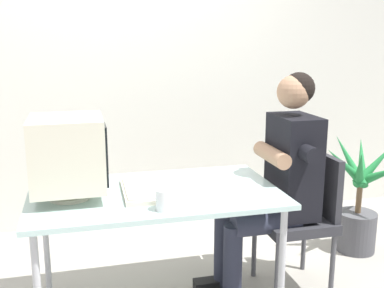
# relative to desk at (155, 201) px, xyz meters

# --- Properties ---
(wall_back) EXTENTS (8.00, 0.10, 3.00)m
(wall_back) POSITION_rel_desk_xyz_m (0.30, 1.40, 0.84)
(wall_back) COLOR silver
(wall_back) RESTS_ON ground_plane
(desk) EXTENTS (1.33, 0.77, 0.71)m
(desk) POSITION_rel_desk_xyz_m (0.00, 0.00, 0.00)
(desk) COLOR #B7B7BC
(desk) RESTS_ON ground_plane
(crt_monitor) EXTENTS (0.37, 0.38, 0.42)m
(crt_monitor) POSITION_rel_desk_xyz_m (-0.44, -0.00, 0.29)
(crt_monitor) COLOR beige
(crt_monitor) RESTS_ON desk
(keyboard) EXTENTS (0.18, 0.43, 0.03)m
(keyboard) POSITION_rel_desk_xyz_m (-0.09, 0.00, 0.07)
(keyboard) COLOR beige
(keyboard) RESTS_ON desk
(office_chair) EXTENTS (0.41, 0.41, 0.84)m
(office_chair) POSITION_rel_desk_xyz_m (0.91, 0.05, -0.17)
(office_chair) COLOR #4C4C51
(office_chair) RESTS_ON ground_plane
(person_seated) EXTENTS (0.69, 0.54, 1.33)m
(person_seated) POSITION_rel_desk_xyz_m (0.73, 0.05, 0.06)
(person_seated) COLOR black
(person_seated) RESTS_ON ground_plane
(potted_plant) EXTENTS (0.58, 0.56, 0.85)m
(potted_plant) POSITION_rel_desk_xyz_m (1.54, 0.39, -0.30)
(potted_plant) COLOR #4C4C51
(potted_plant) RESTS_ON ground_plane
(desk_mug) EXTENTS (0.08, 0.09, 0.10)m
(desk_mug) POSITION_rel_desk_xyz_m (-0.01, -0.28, 0.10)
(desk_mug) COLOR white
(desk_mug) RESTS_ON desk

